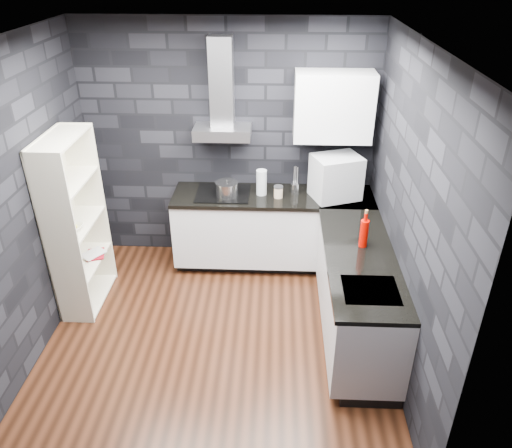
# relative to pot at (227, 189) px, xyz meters

# --- Properties ---
(ground) EXTENTS (3.20, 3.20, 0.00)m
(ground) POSITION_rel_pot_xyz_m (-0.00, -1.23, -0.98)
(ground) COLOR #412011
(ceiling) EXTENTS (3.20, 3.20, 0.00)m
(ceiling) POSITION_rel_pot_xyz_m (-0.00, -1.23, 1.72)
(ceiling) COLOR silver
(wall_back) EXTENTS (3.20, 0.05, 2.70)m
(wall_back) POSITION_rel_pot_xyz_m (-0.00, 0.39, 0.37)
(wall_back) COLOR black
(wall_back) RESTS_ON ground
(wall_front) EXTENTS (3.20, 0.05, 2.70)m
(wall_front) POSITION_rel_pot_xyz_m (-0.00, -2.86, 0.37)
(wall_front) COLOR black
(wall_front) RESTS_ON ground
(wall_left) EXTENTS (0.05, 3.20, 2.70)m
(wall_left) POSITION_rel_pot_xyz_m (-1.63, -1.23, 0.37)
(wall_left) COLOR black
(wall_left) RESTS_ON ground
(wall_right) EXTENTS (0.05, 3.20, 2.70)m
(wall_right) POSITION_rel_pot_xyz_m (1.62, -1.23, 0.37)
(wall_right) COLOR black
(wall_right) RESTS_ON ground
(toekick_back) EXTENTS (2.18, 0.50, 0.10)m
(toekick_back) POSITION_rel_pot_xyz_m (0.50, 0.11, -0.93)
(toekick_back) COLOR black
(toekick_back) RESTS_ON ground
(toekick_right) EXTENTS (0.50, 1.78, 0.10)m
(toekick_right) POSITION_rel_pot_xyz_m (1.34, -1.13, -0.93)
(toekick_right) COLOR black
(toekick_right) RESTS_ON ground
(counter_back_cab) EXTENTS (2.20, 0.60, 0.76)m
(counter_back_cab) POSITION_rel_pot_xyz_m (0.50, 0.07, -0.50)
(counter_back_cab) COLOR silver
(counter_back_cab) RESTS_ON ground
(counter_right_cab) EXTENTS (0.60, 1.80, 0.76)m
(counter_right_cab) POSITION_rel_pot_xyz_m (1.30, -1.13, -0.50)
(counter_right_cab) COLOR silver
(counter_right_cab) RESTS_ON ground
(counter_back_top) EXTENTS (2.20, 0.62, 0.04)m
(counter_back_top) POSITION_rel_pot_xyz_m (0.50, 0.06, -0.10)
(counter_back_top) COLOR black
(counter_back_top) RESTS_ON counter_back_cab
(counter_right_top) EXTENTS (0.62, 1.80, 0.04)m
(counter_right_top) POSITION_rel_pot_xyz_m (1.29, -1.13, -0.10)
(counter_right_top) COLOR black
(counter_right_top) RESTS_ON counter_right_cab
(counter_corner_top) EXTENTS (0.62, 0.62, 0.04)m
(counter_corner_top) POSITION_rel_pot_xyz_m (1.30, 0.07, -0.10)
(counter_corner_top) COLOR black
(counter_corner_top) RESTS_ON counter_right_cab
(hood_body) EXTENTS (0.60, 0.34, 0.12)m
(hood_body) POSITION_rel_pot_xyz_m (-0.05, 0.20, 0.58)
(hood_body) COLOR #A5A5AA
(hood_body) RESTS_ON wall_back
(hood_chimney) EXTENTS (0.24, 0.20, 0.90)m
(hood_chimney) POSITION_rel_pot_xyz_m (-0.05, 0.27, 1.09)
(hood_chimney) COLOR #A5A5AA
(hood_chimney) RESTS_ON hood_body
(upper_cabinet) EXTENTS (0.80, 0.35, 0.70)m
(upper_cabinet) POSITION_rel_pot_xyz_m (1.10, 0.19, 0.87)
(upper_cabinet) COLOR silver
(upper_cabinet) RESTS_ON wall_back
(cooktop) EXTENTS (0.58, 0.50, 0.01)m
(cooktop) POSITION_rel_pot_xyz_m (-0.05, 0.07, -0.08)
(cooktop) COLOR black
(cooktop) RESTS_ON counter_back_top
(sink_rim) EXTENTS (0.44, 0.40, 0.01)m
(sink_rim) POSITION_rel_pot_xyz_m (1.30, -1.63, -0.09)
(sink_rim) COLOR #A5A5AA
(sink_rim) RESTS_ON counter_right_top
(pot) EXTENTS (0.31, 0.31, 0.14)m
(pot) POSITION_rel_pot_xyz_m (0.00, 0.00, 0.00)
(pot) COLOR #B4B5B9
(pot) RESTS_ON cooktop
(glass_vase) EXTENTS (0.14, 0.14, 0.28)m
(glass_vase) POSITION_rel_pot_xyz_m (0.37, 0.07, 0.06)
(glass_vase) COLOR silver
(glass_vase) RESTS_ON counter_back_top
(storage_jar) EXTENTS (0.10, 0.10, 0.12)m
(storage_jar) POSITION_rel_pot_xyz_m (0.56, 0.00, -0.02)
(storage_jar) COLOR #D3B48F
(storage_jar) RESTS_ON counter_back_top
(utensil_crock) EXTENTS (0.12, 0.12, 0.12)m
(utensil_crock) POSITION_rel_pot_xyz_m (0.74, 0.11, -0.02)
(utensil_crock) COLOR #B4B5B9
(utensil_crock) RESTS_ON counter_back_top
(appliance_garage) EXTENTS (0.58, 0.52, 0.48)m
(appliance_garage) POSITION_rel_pot_xyz_m (1.17, 0.04, 0.14)
(appliance_garage) COLOR silver
(appliance_garage) RESTS_ON counter_back_top
(red_bottle) EXTENTS (0.09, 0.09, 0.26)m
(red_bottle) POSITION_rel_pot_xyz_m (1.33, -0.97, 0.05)
(red_bottle) COLOR #B60800
(red_bottle) RESTS_ON counter_right_top
(bookshelf) EXTENTS (0.38, 0.82, 1.80)m
(bookshelf) POSITION_rel_pot_xyz_m (-1.42, -0.69, -0.08)
(bookshelf) COLOR silver
(bookshelf) RESTS_ON ground
(fruit_bowl) EXTENTS (0.27, 0.27, 0.06)m
(fruit_bowl) POSITION_rel_pot_xyz_m (-1.42, -0.83, -0.05)
(fruit_bowl) COLOR white
(fruit_bowl) RESTS_ON bookshelf
(book_red) EXTENTS (0.17, 0.07, 0.23)m
(book_red) POSITION_rel_pot_xyz_m (-1.42, -0.58, -0.41)
(book_red) COLOR maroon
(book_red) RESTS_ON bookshelf
(book_second) EXTENTS (0.15, 0.12, 0.24)m
(book_second) POSITION_rel_pot_xyz_m (-1.43, -0.52, -0.39)
(book_second) COLOR #B2B2B2
(book_second) RESTS_ON bookshelf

